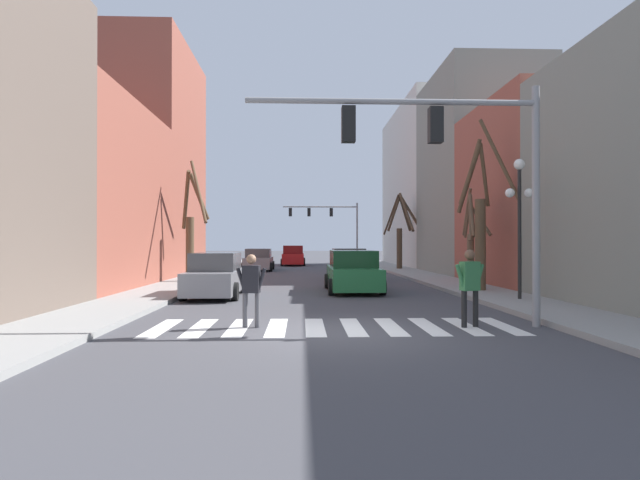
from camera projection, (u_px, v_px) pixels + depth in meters
name	position (u px, v px, depth m)	size (l,w,h in m)	color
ground_plane	(336.00, 333.00, 11.07)	(240.00, 240.00, 0.00)	#424247
sidewalk_left	(47.00, 331.00, 10.84)	(2.45, 90.00, 0.15)	gray
sidewalk_right	(613.00, 327.00, 11.30)	(2.45, 90.00, 0.15)	gray
building_row_left	(71.00, 161.00, 21.05)	(6.00, 30.34, 13.78)	#66564C
building_row_right	(482.00, 183.00, 31.12)	(6.00, 45.58, 13.64)	gray
crosswalk_stripes	(334.00, 327.00, 11.81)	(8.55, 2.60, 0.01)	white
traffic_signal_near	(449.00, 150.00, 11.80)	(6.99, 0.28, 5.73)	gray
traffic_signal_far	(329.00, 218.00, 49.95)	(7.53, 0.28, 6.05)	gray
street_lamp_right_corner	(519.00, 200.00, 16.49)	(0.95, 0.36, 4.63)	black
car_parked_right_near	(349.00, 265.00, 26.78)	(2.04, 4.13, 1.71)	gray
car_parked_right_far	(259.00, 260.00, 36.19)	(2.13, 4.48, 1.59)	gray
car_parked_left_near	(216.00, 276.00, 18.53)	(1.99, 4.47, 1.63)	gray
car_driving_away_lane	(293.00, 256.00, 44.82)	(2.14, 4.87, 1.78)	red
car_at_intersection	(353.00, 272.00, 20.51)	(2.20, 4.76, 1.69)	#236B38
pedestrian_crossing_street	(251.00, 284.00, 11.74)	(0.75, 0.28, 1.73)	#4C4C51
pedestrian_near_right_corner	(470.00, 281.00, 11.79)	(0.78, 0.35, 1.83)	black
street_tree_left_near	(481.00, 220.00, 19.68)	(2.22, 1.73, 6.74)	brown
street_tree_right_near	(401.00, 230.00, 36.33)	(2.49, 4.95, 5.53)	#473828
street_tree_right_far	(471.00, 239.00, 20.92)	(0.83, 2.09, 4.17)	brown
street_tree_left_far	(191.00, 228.00, 24.43)	(2.15, 4.34, 5.89)	brown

